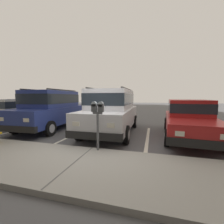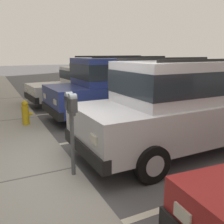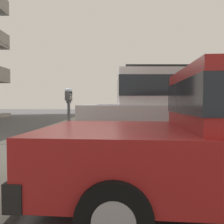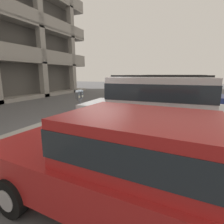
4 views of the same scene
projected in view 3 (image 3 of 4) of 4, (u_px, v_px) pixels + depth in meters
The scene contains 8 objects.
ground_plane at pixel (85, 151), 5.57m from camera, with size 80.00×80.00×0.10m.
sidewalk at pixel (34, 147), 5.59m from camera, with size 40.00×2.20×0.12m.
parking_stall_lines at pixel (134, 139), 7.13m from camera, with size 12.75×4.80×0.01m.
silver_suv at pixel (174, 107), 5.56m from camera, with size 2.08×4.81×2.03m.
dark_hatchback at pixel (156, 105), 8.89m from camera, with size 2.15×4.85×2.03m.
blue_coupe at pixel (142, 110), 11.69m from camera, with size 2.11×4.61×1.54m.
parking_meter_near at pixel (69, 103), 5.29m from camera, with size 0.35×0.12×1.41m.
fire_hydrant at pixel (80, 121), 8.84m from camera, with size 0.30×0.30×0.70m.
Camera 3 is at (-5.52, -0.78, 1.17)m, focal length 35.00 mm.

